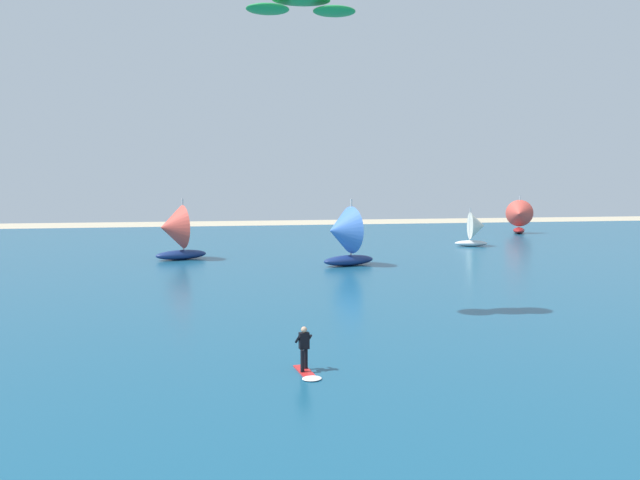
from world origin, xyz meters
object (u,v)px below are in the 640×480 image
Objects in this scene: kitesurfer at (306,357)px; kite at (301,6)px; sailboat_mid_left at (342,236)px; sailboat_center_horizon at (519,216)px; sailboat_heeled_over at (476,229)px; sailboat_outermost at (174,232)px.

kitesurfer is 16.79m from kite.
kite is 0.96× the size of sailboat_mid_left.
sailboat_center_horizon is at bearing 54.37° from kitesurfer.
kitesurfer is 0.38× the size of sailboat_center_horizon.
sailboat_heeled_over reaches higher than kitesurfer.
sailboat_mid_left is 15.58m from sailboat_outermost.
sailboat_heeled_over is 20.13m from sailboat_center_horizon.
sailboat_center_horizon is (39.45, 55.04, 1.81)m from kitesurfer.
sailboat_center_horizon is at bearing 50.81° from kite.
sailboat_center_horizon is (13.58, 14.85, 0.47)m from sailboat_heeled_over.
sailboat_mid_left is at bearing 71.34° from kite.
kite is at bearing -108.66° from sailboat_mid_left.
sailboat_outermost is at bearing 106.05° from kite.
sailboat_heeled_over is (25.87, 40.19, 1.34)m from kitesurfer.
sailboat_center_horizon is 50.30m from sailboat_outermost.
sailboat_outermost reaches higher than sailboat_heeled_over.
kitesurfer is at bearing -125.63° from sailboat_center_horizon.
kite is at bearing -73.95° from sailboat_outermost.
sailboat_mid_left reaches higher than sailboat_center_horizon.
sailboat_outermost is at bearing 154.21° from sailboat_mid_left.
sailboat_outermost is (-32.20, -5.99, 0.61)m from sailboat_heeled_over.
kite reaches higher than sailboat_center_horizon.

